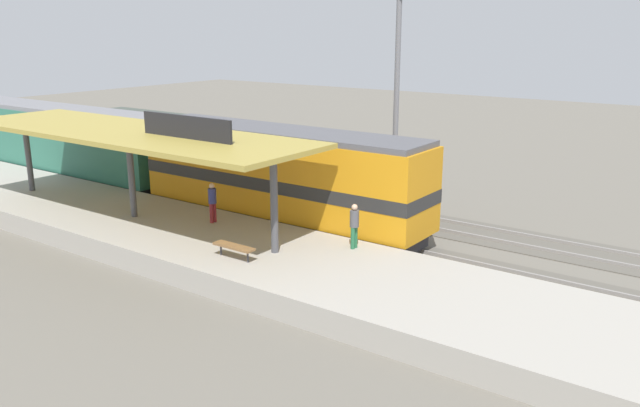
{
  "coord_description": "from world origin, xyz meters",
  "views": [
    {
      "loc": [
        -21.92,
        -22.54,
        8.9
      ],
      "look_at": [
        -1.38,
        -7.73,
        2.0
      ],
      "focal_mm": 36.34,
      "sensor_mm": 36.0,
      "label": 1
    }
  ],
  "objects_px": {
    "platform_bench": "(234,247)",
    "light_mast": "(398,38)",
    "freight_car": "(166,143)",
    "passenger_carriage_front": "(50,140)",
    "person_waiting": "(354,224)",
    "person_walking": "(212,201)",
    "locomotive": "(280,177)"
  },
  "relations": [
    {
      "from": "platform_bench",
      "to": "person_walking",
      "type": "height_order",
      "value": "person_walking"
    },
    {
      "from": "locomotive",
      "to": "person_walking",
      "type": "relative_size",
      "value": 8.44
    },
    {
      "from": "light_mast",
      "to": "person_walking",
      "type": "distance_m",
      "value": 13.07
    },
    {
      "from": "passenger_carriage_front",
      "to": "person_waiting",
      "type": "bearing_deg",
      "value": -96.11
    },
    {
      "from": "platform_bench",
      "to": "passenger_carriage_front",
      "type": "bearing_deg",
      "value": 73.87
    },
    {
      "from": "person_walking",
      "to": "locomotive",
      "type": "bearing_deg",
      "value": -18.3
    },
    {
      "from": "passenger_carriage_front",
      "to": "person_waiting",
      "type": "xyz_separation_m",
      "value": [
        -2.53,
        -23.6,
        -0.46
      ]
    },
    {
      "from": "freight_car",
      "to": "light_mast",
      "type": "bearing_deg",
      "value": -77.41
    },
    {
      "from": "passenger_carriage_front",
      "to": "freight_car",
      "type": "height_order",
      "value": "passenger_carriage_front"
    },
    {
      "from": "light_mast",
      "to": "passenger_carriage_front",
      "type": "bearing_deg",
      "value": 111.83
    },
    {
      "from": "person_waiting",
      "to": "locomotive",
      "type": "bearing_deg",
      "value": 65.71
    },
    {
      "from": "locomotive",
      "to": "person_waiting",
      "type": "relative_size",
      "value": 8.44
    },
    {
      "from": "person_walking",
      "to": "platform_bench",
      "type": "bearing_deg",
      "value": -126.12
    },
    {
      "from": "person_waiting",
      "to": "person_walking",
      "type": "height_order",
      "value": "same"
    },
    {
      "from": "person_waiting",
      "to": "passenger_carriage_front",
      "type": "bearing_deg",
      "value": 83.89
    },
    {
      "from": "platform_bench",
      "to": "freight_car",
      "type": "bearing_deg",
      "value": 55.8
    },
    {
      "from": "platform_bench",
      "to": "passenger_carriage_front",
      "type": "distance_m",
      "value": 21.62
    },
    {
      "from": "passenger_carriage_front",
      "to": "person_walking",
      "type": "bearing_deg",
      "value": -100.77
    },
    {
      "from": "light_mast",
      "to": "freight_car",
      "type": "bearing_deg",
      "value": 102.59
    },
    {
      "from": "platform_bench",
      "to": "passenger_carriage_front",
      "type": "xyz_separation_m",
      "value": [
        6.0,
        20.74,
        0.97
      ]
    },
    {
      "from": "platform_bench",
      "to": "light_mast",
      "type": "relative_size",
      "value": 0.15
    },
    {
      "from": "light_mast",
      "to": "person_walking",
      "type": "height_order",
      "value": "light_mast"
    },
    {
      "from": "passenger_carriage_front",
      "to": "person_walking",
      "type": "xyz_separation_m",
      "value": [
        -3.22,
        -16.93,
        -0.46
      ]
    },
    {
      "from": "freight_car",
      "to": "person_waiting",
      "type": "height_order",
      "value": "freight_car"
    },
    {
      "from": "platform_bench",
      "to": "passenger_carriage_front",
      "type": "relative_size",
      "value": 0.09
    },
    {
      "from": "person_waiting",
      "to": "freight_car",
      "type": "bearing_deg",
      "value": 68.89
    },
    {
      "from": "passenger_carriage_front",
      "to": "person_walking",
      "type": "relative_size",
      "value": 11.7
    },
    {
      "from": "freight_car",
      "to": "locomotive",
      "type": "bearing_deg",
      "value": -109.69
    },
    {
      "from": "light_mast",
      "to": "person_waiting",
      "type": "height_order",
      "value": "light_mast"
    },
    {
      "from": "platform_bench",
      "to": "freight_car",
      "type": "xyz_separation_m",
      "value": [
        10.6,
        15.6,
        0.63
      ]
    },
    {
      "from": "light_mast",
      "to": "person_walking",
      "type": "relative_size",
      "value": 6.84
    },
    {
      "from": "platform_bench",
      "to": "light_mast",
      "type": "bearing_deg",
      "value": 5.28
    }
  ]
}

